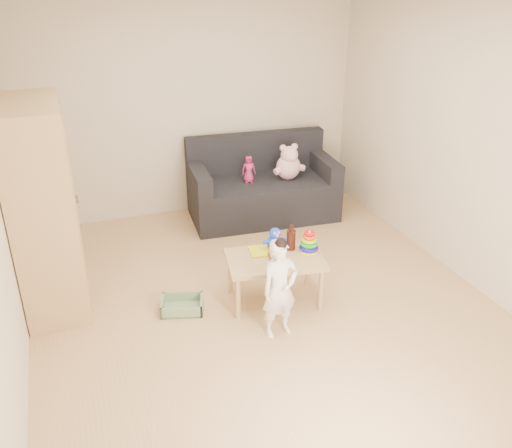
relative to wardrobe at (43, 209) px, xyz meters
name	(u,v)px	position (x,y,z in m)	size (l,w,h in m)	color
room	(261,166)	(1.74, -0.64, 0.39)	(4.50, 4.50, 4.50)	tan
wardrobe	(43,209)	(0.00, 0.00, 0.00)	(0.51, 1.02, 1.83)	tan
sofa	(263,198)	(2.41, 1.07, -0.67)	(1.71, 0.86, 0.48)	black
play_table	(275,279)	(1.85, -0.70, -0.69)	(0.85, 0.54, 0.45)	tan
storage_bin	(182,305)	(1.02, -0.56, -0.86)	(0.37, 0.27, 0.11)	gray
toddler	(280,290)	(1.70, -1.16, -0.49)	(0.31, 0.21, 0.84)	white
pink_bear	(288,164)	(2.70, 0.99, -0.25)	(0.31, 0.27, 0.36)	#FFBBC6
doll	(249,169)	(2.22, 1.04, -0.27)	(0.16, 0.11, 0.31)	#C72569
ring_stacker	(309,243)	(2.18, -0.69, -0.39)	(0.18, 0.18, 0.20)	#EAFF0D
brown_bottle	(291,239)	(2.05, -0.60, -0.36)	(0.08, 0.08, 0.24)	black
blue_plush	(275,238)	(1.91, -0.55, -0.36)	(0.18, 0.14, 0.22)	blue
wooden_figure	(270,255)	(1.80, -0.72, -0.42)	(0.04, 0.03, 0.10)	brown
yellow_book	(261,251)	(1.78, -0.55, -0.46)	(0.21, 0.21, 0.02)	yellow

